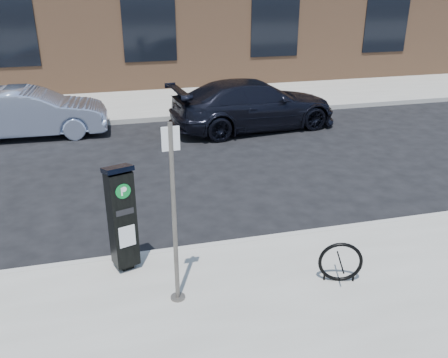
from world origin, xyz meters
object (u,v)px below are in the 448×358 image
object	(u,v)px
car_dark	(254,104)
car_silver	(31,113)
parking_kiosk	(122,217)
bike_rack	(340,262)
sign_pole	(174,218)

from	to	relation	value
car_dark	car_silver	bearing A→B (deg)	76.06
parking_kiosk	bike_rack	size ratio (longest dim) A/B	2.65
parking_kiosk	bike_rack	distance (m)	3.24
parking_kiosk	sign_pole	distance (m)	1.21
parking_kiosk	car_silver	world-z (taller)	parking_kiosk
car_silver	sign_pole	bearing A→B (deg)	-160.48
sign_pole	car_dark	bearing A→B (deg)	63.05
bike_rack	car_dark	distance (m)	8.15
sign_pole	bike_rack	distance (m)	2.53
bike_rack	car_silver	world-z (taller)	car_silver
car_silver	car_dark	size ratio (longest dim) A/B	0.83
sign_pole	bike_rack	xyz separation A→B (m)	(2.35, -0.17, -0.94)
bike_rack	car_dark	bearing A→B (deg)	99.13
parking_kiosk	sign_pole	world-z (taller)	sign_pole
parking_kiosk	car_silver	size ratio (longest dim) A/B	0.40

